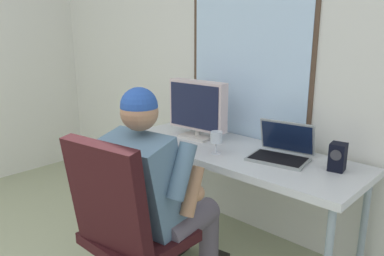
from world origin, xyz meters
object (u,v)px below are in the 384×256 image
desk_speaker (338,157)px  laptop (282,149)px  person_seated (157,191)px  desk (235,158)px  crt_monitor (198,107)px  office_chair (124,222)px  wine_glass (216,138)px

desk_speaker → laptop: bearing=-175.8°
laptop → desk_speaker: (0.34, 0.02, 0.02)m
person_seated → desk: bearing=87.6°
crt_monitor → office_chair: bearing=-68.6°
laptop → person_seated: bearing=-114.1°
laptop → wine_glass: 0.41m
wine_glass → desk: bearing=71.1°
laptop → office_chair: bearing=-106.8°
office_chair → wine_glass: 0.82m
crt_monitor → wine_glass: (0.33, -0.19, -0.13)m
crt_monitor → desk_speaker: size_ratio=2.89×
crt_monitor → person_seated: bearing=-64.1°
office_chair → wine_glass: office_chair is taller
desk → person_seated: (-0.03, -0.67, -0.02)m
laptop → wine_glass: (-0.35, -0.21, 0.04)m
person_seated → laptop: bearing=65.9°
desk_speaker → wine_glass: bearing=-161.0°
laptop → desk_speaker: bearing=4.2°
person_seated → wine_glass: person_seated is taller
desk → laptop: laptop is taller
desk → office_chair: bearing=-89.8°
desk → crt_monitor: crt_monitor is taller
desk → desk_speaker: bearing=8.7°
office_chair → person_seated: bearing=96.9°
desk_speaker → desk: bearing=-171.3°
desk → office_chair: office_chair is taller
person_seated → wine_glass: 0.56m
desk → desk_speaker: desk_speaker is taller
office_chair → person_seated: person_seated is taller
desk → crt_monitor: (-0.38, 0.05, 0.28)m
person_seated → crt_monitor: (-0.35, 0.72, 0.30)m
office_chair → wine_glass: bearing=93.7°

